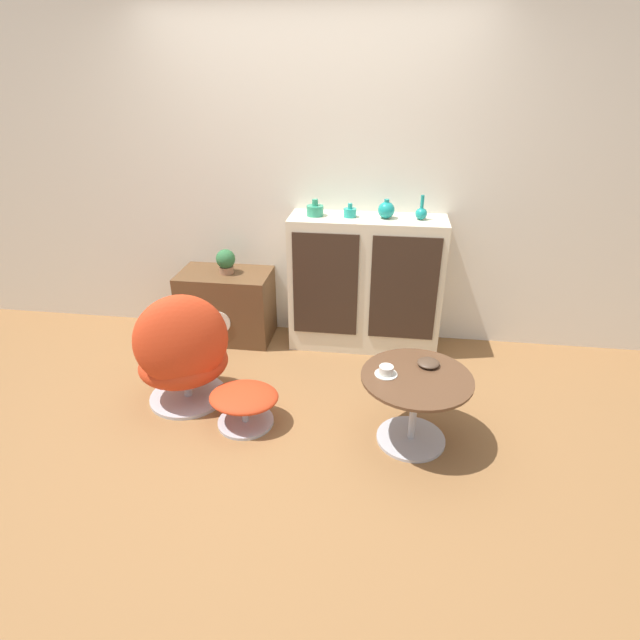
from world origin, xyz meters
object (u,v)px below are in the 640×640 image
at_px(potted_plant, 226,261).
at_px(teacup, 386,371).
at_px(sideboard, 365,284).
at_px(egg_chair, 183,354).
at_px(vase_rightmost, 421,213).
at_px(tv_console, 227,305).
at_px(vase_inner_left, 350,212).
at_px(ottoman, 244,401).
at_px(bowl, 428,363).
at_px(coffee_table, 415,399).
at_px(vase_inner_right, 386,210).
at_px(vase_leftmost, 315,210).

distance_m(potted_plant, teacup, 1.75).
relative_size(sideboard, potted_plant, 5.98).
relative_size(egg_chair, vase_rightmost, 4.65).
bearing_deg(potted_plant, egg_chair, -90.96).
xyz_separation_m(tv_console, vase_inner_left, (1.00, 0.03, 0.81)).
height_order(ottoman, vase_inner_left, vase_inner_left).
height_order(teacup, bowl, teacup).
height_order(potted_plant, teacup, potted_plant).
xyz_separation_m(coffee_table, vase_inner_right, (-0.24, 1.18, 0.82)).
height_order(vase_leftmost, bowl, vase_leftmost).
distance_m(ottoman, teacup, 0.93).
height_order(potted_plant, bowl, potted_plant).
height_order(sideboard, vase_rightmost, vase_rightmost).
xyz_separation_m(coffee_table, potted_plant, (-1.48, 1.15, 0.38)).
distance_m(tv_console, vase_rightmost, 1.73).
relative_size(egg_chair, coffee_table, 1.27).
xyz_separation_m(vase_rightmost, bowl, (0.05, -1.05, -0.63)).
height_order(vase_inner_left, bowl, vase_inner_left).
relative_size(egg_chair, vase_leftmost, 6.58).
bearing_deg(potted_plant, sideboard, 1.36).
xyz_separation_m(vase_leftmost, vase_inner_left, (0.26, 0.00, -0.01)).
height_order(tv_console, coffee_table, tv_console).
xyz_separation_m(egg_chair, vase_inner_left, (1.00, 0.99, 0.72)).
bearing_deg(teacup, vase_leftmost, 116.43).
bearing_deg(potted_plant, vase_leftmost, 2.42).
height_order(ottoman, potted_plant, potted_plant).
bearing_deg(sideboard, tv_console, -178.65).
xyz_separation_m(ottoman, vase_inner_right, (0.81, 1.16, 0.96)).
bearing_deg(coffee_table, vase_inner_right, 101.47).
xyz_separation_m(coffee_table, vase_rightmost, (0.01, 1.18, 0.81)).
distance_m(sideboard, bowl, 1.13).
relative_size(tv_console, teacup, 5.54).
bearing_deg(vase_inner_right, sideboard, -178.28).
relative_size(vase_inner_right, bowl, 1.07).
bearing_deg(vase_inner_right, tv_console, -178.61).
height_order(sideboard, bowl, sideboard).
distance_m(vase_inner_right, bowl, 1.27).
bearing_deg(vase_leftmost, potted_plant, -177.58).
distance_m(tv_console, bowl, 1.89).
relative_size(vase_inner_left, vase_rightmost, 0.57).
bearing_deg(vase_rightmost, ottoman, -132.75).
distance_m(ottoman, bowl, 1.17).
bearing_deg(tv_console, sideboard, 1.35).
distance_m(vase_inner_right, teacup, 1.35).
xyz_separation_m(ottoman, vase_leftmost, (0.29, 1.16, 0.94)).
height_order(vase_inner_left, teacup, vase_inner_left).
bearing_deg(vase_leftmost, vase_inner_right, 0.00).
distance_m(egg_chair, teacup, 1.34).
bearing_deg(sideboard, vase_inner_right, 1.72).
relative_size(sideboard, vase_inner_right, 8.40).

